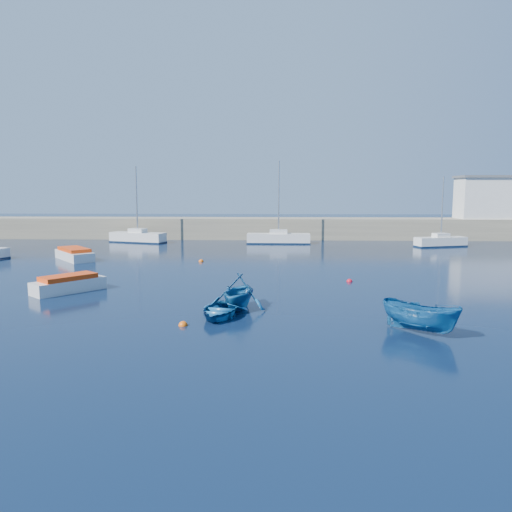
{
  "coord_description": "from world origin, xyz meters",
  "views": [
    {
      "loc": [
        2.36,
        -17.21,
        6.18
      ],
      "look_at": [
        0.97,
        17.08,
        1.6
      ],
      "focal_mm": 35.0,
      "sensor_mm": 36.0,
      "label": 1
    }
  ],
  "objects_px": {
    "sailboat_5": "(138,237)",
    "dinghy_left": "(238,291)",
    "sailboat_6": "(278,238)",
    "motorboat_1": "(69,284)",
    "harbor_office": "(500,198)",
    "sailboat_7": "(441,241)",
    "motorboat_2": "(74,254)",
    "dinghy_right": "(420,317)",
    "dinghy_center": "(220,310)"
  },
  "relations": [
    {
      "from": "sailboat_5",
      "to": "dinghy_left",
      "type": "distance_m",
      "value": 35.42
    },
    {
      "from": "sailboat_6",
      "to": "motorboat_1",
      "type": "distance_m",
      "value": 30.86
    },
    {
      "from": "harbor_office",
      "to": "sailboat_5",
      "type": "relative_size",
      "value": 1.13
    },
    {
      "from": "sailboat_5",
      "to": "sailboat_7",
      "type": "height_order",
      "value": "sailboat_5"
    },
    {
      "from": "sailboat_6",
      "to": "motorboat_2",
      "type": "xyz_separation_m",
      "value": [
        -18.12,
        -14.29,
        -0.13
      ]
    },
    {
      "from": "sailboat_6",
      "to": "sailboat_7",
      "type": "distance_m",
      "value": 17.85
    },
    {
      "from": "harbor_office",
      "to": "dinghy_right",
      "type": "xyz_separation_m",
      "value": [
        -21.38,
        -41.91,
        -4.39
      ]
    },
    {
      "from": "dinghy_left",
      "to": "dinghy_right",
      "type": "relative_size",
      "value": 0.95
    },
    {
      "from": "dinghy_right",
      "to": "motorboat_1",
      "type": "bearing_deg",
      "value": 110.52
    },
    {
      "from": "motorboat_1",
      "to": "sailboat_6",
      "type": "bearing_deg",
      "value": 105.3
    },
    {
      "from": "harbor_office",
      "to": "dinghy_center",
      "type": "distance_m",
      "value": 50.12
    },
    {
      "from": "harbor_office",
      "to": "motorboat_1",
      "type": "xyz_separation_m",
      "value": [
        -40.24,
        -33.91,
        -4.61
      ]
    },
    {
      "from": "sailboat_6",
      "to": "dinghy_center",
      "type": "height_order",
      "value": "sailboat_6"
    },
    {
      "from": "motorboat_1",
      "to": "motorboat_2",
      "type": "distance_m",
      "value": 14.72
    },
    {
      "from": "sailboat_5",
      "to": "sailboat_7",
      "type": "bearing_deg",
      "value": -77.6
    },
    {
      "from": "motorboat_2",
      "to": "dinghy_right",
      "type": "xyz_separation_m",
      "value": [
        24.11,
        -21.76,
        0.2
      ]
    },
    {
      "from": "motorboat_1",
      "to": "dinghy_right",
      "type": "relative_size",
      "value": 1.16
    },
    {
      "from": "motorboat_2",
      "to": "dinghy_left",
      "type": "xyz_separation_m",
      "value": [
        15.89,
        -17.6,
        0.41
      ]
    },
    {
      "from": "motorboat_1",
      "to": "dinghy_left",
      "type": "bearing_deg",
      "value": 20.1
    },
    {
      "from": "sailboat_6",
      "to": "motorboat_1",
      "type": "height_order",
      "value": "sailboat_6"
    },
    {
      "from": "harbor_office",
      "to": "dinghy_left",
      "type": "bearing_deg",
      "value": -128.1
    },
    {
      "from": "sailboat_7",
      "to": "dinghy_right",
      "type": "bearing_deg",
      "value": 143.89
    },
    {
      "from": "harbor_office",
      "to": "dinghy_right",
      "type": "distance_m",
      "value": 47.25
    },
    {
      "from": "dinghy_left",
      "to": "harbor_office",
      "type": "bearing_deg",
      "value": 64.34
    },
    {
      "from": "harbor_office",
      "to": "motorboat_1",
      "type": "relative_size",
      "value": 2.36
    },
    {
      "from": "dinghy_center",
      "to": "dinghy_right",
      "type": "height_order",
      "value": "dinghy_right"
    },
    {
      "from": "sailboat_5",
      "to": "motorboat_2",
      "type": "bearing_deg",
      "value": -168.57
    },
    {
      "from": "sailboat_6",
      "to": "sailboat_7",
      "type": "bearing_deg",
      "value": -97.45
    },
    {
      "from": "motorboat_1",
      "to": "dinghy_left",
      "type": "distance_m",
      "value": 11.32
    },
    {
      "from": "sailboat_6",
      "to": "dinghy_left",
      "type": "xyz_separation_m",
      "value": [
        -2.24,
        -31.88,
        0.28
      ]
    },
    {
      "from": "motorboat_1",
      "to": "motorboat_2",
      "type": "relative_size",
      "value": 0.82
    },
    {
      "from": "harbor_office",
      "to": "sailboat_5",
      "type": "distance_m",
      "value": 44.48
    },
    {
      "from": "sailboat_5",
      "to": "dinghy_center",
      "type": "bearing_deg",
      "value": -140.96
    },
    {
      "from": "dinghy_center",
      "to": "dinghy_left",
      "type": "bearing_deg",
      "value": 76.22
    },
    {
      "from": "dinghy_left",
      "to": "sailboat_7",
      "type": "bearing_deg",
      "value": 68.31
    },
    {
      "from": "sailboat_5",
      "to": "sailboat_6",
      "type": "relative_size",
      "value": 0.94
    },
    {
      "from": "sailboat_6",
      "to": "dinghy_center",
      "type": "relative_size",
      "value": 2.8
    },
    {
      "from": "sailboat_6",
      "to": "dinghy_right",
      "type": "xyz_separation_m",
      "value": [
        5.98,
        -36.04,
        0.07
      ]
    },
    {
      "from": "harbor_office",
      "to": "motorboat_1",
      "type": "bearing_deg",
      "value": -139.88
    },
    {
      "from": "sailboat_6",
      "to": "motorboat_2",
      "type": "height_order",
      "value": "sailboat_6"
    },
    {
      "from": "harbor_office",
      "to": "motorboat_2",
      "type": "relative_size",
      "value": 1.93
    },
    {
      "from": "sailboat_6",
      "to": "dinghy_right",
      "type": "distance_m",
      "value": 36.54
    },
    {
      "from": "sailboat_7",
      "to": "dinghy_center",
      "type": "distance_m",
      "value": 37.44
    },
    {
      "from": "motorboat_1",
      "to": "motorboat_2",
      "type": "xyz_separation_m",
      "value": [
        -5.25,
        13.76,
        0.01
      ]
    },
    {
      "from": "harbor_office",
      "to": "dinghy_center",
      "type": "height_order",
      "value": "harbor_office"
    },
    {
      "from": "sailboat_7",
      "to": "dinghy_center",
      "type": "height_order",
      "value": "sailboat_7"
    },
    {
      "from": "sailboat_6",
      "to": "harbor_office",
      "type": "bearing_deg",
      "value": -77.27
    },
    {
      "from": "motorboat_2",
      "to": "dinghy_left",
      "type": "bearing_deg",
      "value": -88.07
    },
    {
      "from": "sailboat_6",
      "to": "motorboat_2",
      "type": "bearing_deg",
      "value": 128.89
    },
    {
      "from": "sailboat_5",
      "to": "motorboat_2",
      "type": "distance_m",
      "value": 14.88
    }
  ]
}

